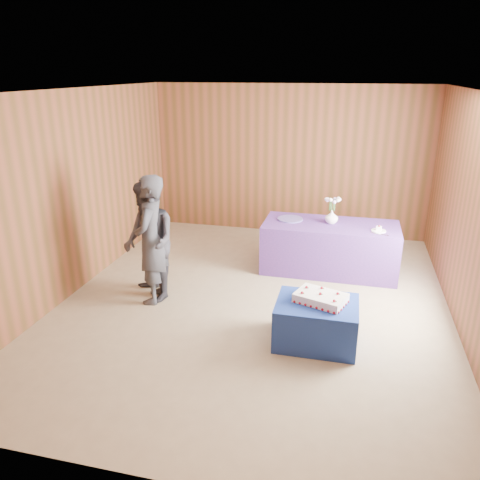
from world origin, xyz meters
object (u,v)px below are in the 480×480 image
(serving_table, at_px, (329,247))
(sheet_cake, at_px, (321,298))
(vase, at_px, (332,217))
(guest_left, at_px, (151,240))
(guest_right, at_px, (149,242))
(cake_table, at_px, (316,323))

(serving_table, bearing_deg, sheet_cake, -89.38)
(sheet_cake, height_order, vase, vase)
(sheet_cake, bearing_deg, vase, 109.57)
(serving_table, distance_m, sheet_cake, 2.07)
(serving_table, distance_m, guest_left, 2.74)
(serving_table, distance_m, vase, 0.48)
(serving_table, height_order, sheet_cake, serving_table)
(vase, bearing_deg, sheet_cake, -89.57)
(guest_right, bearing_deg, serving_table, 79.22)
(serving_table, bearing_deg, vase, 93.80)
(sheet_cake, xyz_separation_m, guest_left, (-2.23, 0.52, 0.30))
(serving_table, height_order, vase, vase)
(vase, xyz_separation_m, guest_right, (-2.26, -1.52, -0.04))
(cake_table, relative_size, serving_table, 0.45)
(guest_left, bearing_deg, guest_right, -149.32)
(cake_table, distance_m, serving_table, 2.10)
(vase, height_order, guest_right, guest_right)
(cake_table, distance_m, sheet_cake, 0.30)
(cake_table, distance_m, guest_left, 2.35)
(sheet_cake, relative_size, guest_right, 0.40)
(sheet_cake, relative_size, vase, 3.23)
(guest_left, height_order, guest_right, guest_left)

